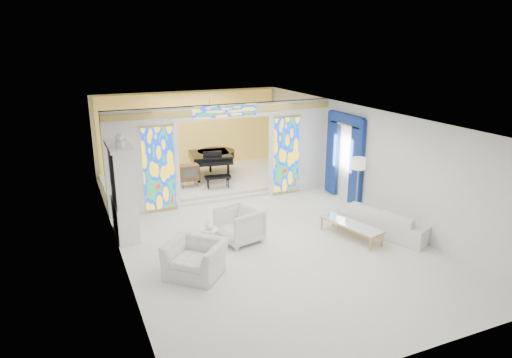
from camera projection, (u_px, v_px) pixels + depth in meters
name	position (u px, v px, depth m)	size (l,w,h in m)	color
floor	(251.00, 224.00, 12.44)	(12.00, 12.00, 0.00)	white
ceiling	(250.00, 114.00, 11.56)	(7.00, 12.00, 0.02)	silver
wall_back	(189.00, 131.00, 17.26)	(7.00, 0.02, 3.00)	silver
wall_front	(407.00, 274.00, 6.74)	(7.00, 0.02, 3.00)	silver
wall_left	(113.00, 187.00, 10.67)	(0.02, 12.00, 3.00)	silver
wall_right	(361.00, 158.00, 13.33)	(0.02, 12.00, 3.00)	silver
partition_wall	(225.00, 149.00, 13.70)	(7.00, 0.22, 3.00)	silver
stained_glass_left	(159.00, 169.00, 12.94)	(0.90, 0.04, 2.40)	gold
stained_glass_right	(286.00, 155.00, 14.49)	(0.90, 0.04, 2.40)	gold
stained_glass_transom	(225.00, 111.00, 13.27)	(2.00, 0.04, 0.34)	gold
alcove_platform	(206.00, 180.00, 16.01)	(6.80, 3.80, 0.18)	white
gold_curtain_back	(190.00, 131.00, 17.16)	(6.70, 0.10, 2.90)	#E6C950
chandelier	(210.00, 110.00, 15.27)	(0.48, 0.48, 0.30)	gold
blue_drapes	(344.00, 150.00, 13.88)	(0.14, 1.85, 2.65)	navy
china_cabinet	(123.00, 192.00, 11.40)	(0.56, 1.46, 2.72)	white
armchair_left	(195.00, 259.00, 9.64)	(1.16, 1.01, 0.75)	white
armchair_right	(240.00, 225.00, 11.23)	(0.94, 0.97, 0.88)	white
sofa	(385.00, 220.00, 11.77)	(2.36, 0.92, 0.69)	white
side_table	(209.00, 236.00, 10.79)	(0.44, 0.44, 0.54)	white
vase	(209.00, 225.00, 10.71)	(0.20, 0.20, 0.21)	white
coffee_table	(351.00, 225.00, 11.47)	(0.93, 1.81, 0.39)	white
floor_lamp	(359.00, 166.00, 12.85)	(0.42, 0.42, 1.63)	gold
grand_piano	(213.00, 156.00, 16.07)	(1.83, 2.62, 1.02)	black
tv_console	(189.00, 172.00, 14.87)	(0.63, 0.44, 0.73)	brown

